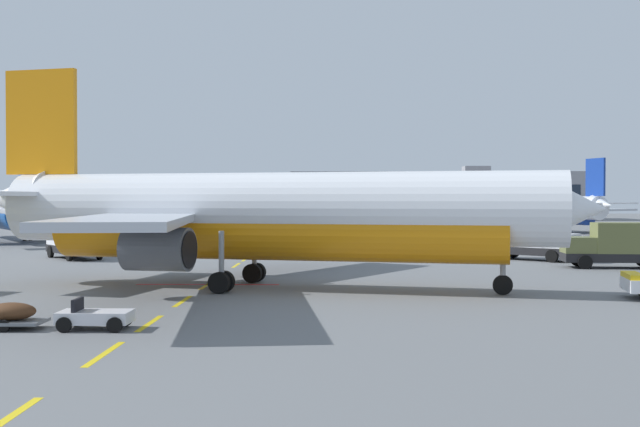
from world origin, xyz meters
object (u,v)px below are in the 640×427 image
at_px(airliner_far_center, 3,209).
at_px(fuel_service_truck, 618,244).
at_px(airliner_foreground, 264,214).
at_px(baggage_train, 12,315).
at_px(catering_truck, 74,238).
at_px(airliner_mid_left, 545,209).
at_px(ground_power_truck, 529,239).

height_order(airliner_far_center, fuel_service_truck, airliner_far_center).
height_order(airliner_foreground, baggage_train, airliner_foreground).
distance_m(airliner_foreground, catering_truck, 27.02).
bearing_deg(airliner_foreground, baggage_train, -120.80).
bearing_deg(baggage_train, catering_truck, 105.01).
bearing_deg(catering_truck, fuel_service_truck, -11.10).
bearing_deg(catering_truck, baggage_train, -74.99).
distance_m(fuel_service_truck, baggage_train, 40.96).
height_order(airliner_foreground, airliner_mid_left, airliner_foreground).
xyz_separation_m(airliner_foreground, baggage_train, (-8.03, -13.47, -3.42)).
height_order(airliner_foreground, ground_power_truck, airliner_foreground).
bearing_deg(airliner_foreground, airliner_far_center, 126.04).
bearing_deg(airliner_mid_left, airliner_far_center, -159.03).
xyz_separation_m(airliner_foreground, airliner_mid_left, (34.44, 73.01, -0.66)).
distance_m(airliner_mid_left, baggage_train, 96.39).
height_order(catering_truck, fuel_service_truck, same).
relative_size(catering_truck, baggage_train, 0.82).
height_order(airliner_far_center, baggage_train, airliner_far_center).
bearing_deg(airliner_far_center, fuel_service_truck, -30.64).
xyz_separation_m(catering_truck, fuel_service_truck, (40.61, -7.97, 0.00)).
height_order(catering_truck, ground_power_truck, same).
bearing_deg(ground_power_truck, airliner_mid_left, 73.86).
bearing_deg(catering_truck, ground_power_truck, -1.32).
xyz_separation_m(airliner_mid_left, catering_truck, (-51.64, -52.31, -1.65)).
xyz_separation_m(airliner_foreground, catering_truck, (-17.20, 20.71, -2.30)).
bearing_deg(fuel_service_truck, ground_power_truck, 121.38).
xyz_separation_m(airliner_foreground, fuel_service_truck, (23.42, 12.74, -2.30)).
height_order(ground_power_truck, baggage_train, ground_power_truck).
bearing_deg(airliner_far_center, baggage_train, -66.65).
bearing_deg(airliner_foreground, fuel_service_truck, 28.56).
distance_m(airliner_far_center, ground_power_truck, 59.56).
bearing_deg(airliner_far_center, airliner_foreground, -53.96).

